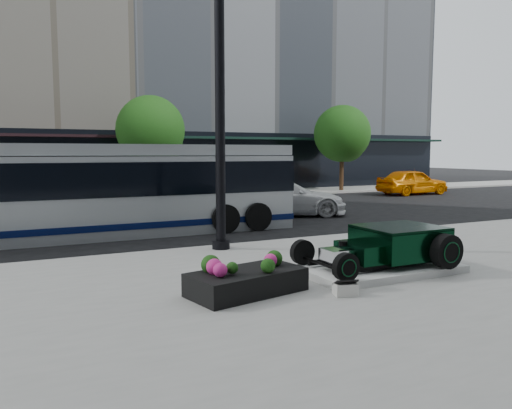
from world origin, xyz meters
name	(u,v)px	position (x,y,z in m)	size (l,w,h in m)	color
ground	(224,235)	(0.00, 0.00, 0.00)	(120.00, 120.00, 0.00)	black
sidewalk_far	(130,198)	(0.00, 14.00, 0.06)	(70.00, 4.00, 0.12)	gray
street_trees	(153,133)	(1.15, 13.07, 3.77)	(29.80, 3.80, 5.70)	black
display_plinth	(379,269)	(0.92, -6.49, 0.20)	(3.40, 1.80, 0.15)	silver
hot_rod	(392,244)	(1.25, -6.49, 0.70)	(3.22, 2.00, 0.81)	black
info_plaque	(345,288)	(-0.78, -7.60, 0.24)	(0.47, 0.40, 0.31)	silver
lamppost	(220,97)	(-1.14, -2.58, 4.09)	(0.47, 0.47, 8.59)	black
flower_planter	(247,280)	(-2.32, -6.71, 0.37)	(2.27, 1.46, 0.68)	black
transit_bus	(113,189)	(-3.15, 1.71, 1.49)	(12.12, 2.88, 2.92)	#ADB3B7
white_sedan	(283,197)	(4.24, 3.63, 0.77)	(2.15, 5.28, 1.53)	white
yellow_taxi	(412,182)	(16.72, 9.20, 0.81)	(1.90, 4.73, 1.61)	orange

